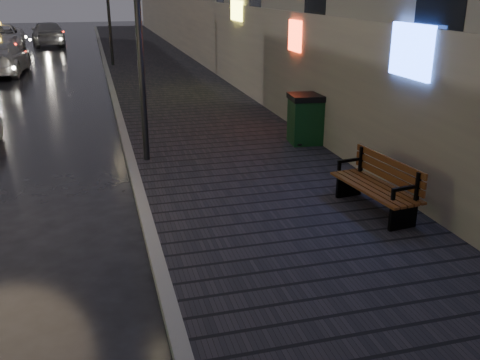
{
  "coord_description": "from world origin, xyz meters",
  "views": [
    {
      "loc": [
        0.84,
        -5.68,
        3.84
      ],
      "look_at": [
        3.01,
        2.25,
        0.85
      ],
      "focal_mm": 40.0,
      "sensor_mm": 36.0,
      "label": 1
    }
  ],
  "objects_px": {
    "lamp_near": "(137,4)",
    "taxi_far": "(0,38)",
    "taxi_mid": "(0,58)",
    "car_far": "(48,33)",
    "bench": "(379,185)",
    "trash_bin": "(305,118)"
  },
  "relations": [
    {
      "from": "lamp_near",
      "to": "taxi_far",
      "type": "distance_m",
      "value": 25.93
    },
    {
      "from": "bench",
      "to": "car_far",
      "type": "bearing_deg",
      "value": 95.41
    },
    {
      "from": "taxi_far",
      "to": "lamp_near",
      "type": "bearing_deg",
      "value": -78.98
    },
    {
      "from": "taxi_mid",
      "to": "car_far",
      "type": "relative_size",
      "value": 1.06
    },
    {
      "from": "lamp_near",
      "to": "taxi_far",
      "type": "height_order",
      "value": "lamp_near"
    },
    {
      "from": "taxi_mid",
      "to": "taxi_far",
      "type": "xyz_separation_m",
      "value": [
        -1.3,
        9.82,
        0.07
      ]
    },
    {
      "from": "taxi_far",
      "to": "car_far",
      "type": "height_order",
      "value": "car_far"
    },
    {
      "from": "lamp_near",
      "to": "car_far",
      "type": "xyz_separation_m",
      "value": [
        -3.72,
        28.17,
        -2.66
      ]
    },
    {
      "from": "bench",
      "to": "taxi_far",
      "type": "xyz_separation_m",
      "value": [
        -9.91,
        29.02,
        0.19
      ]
    },
    {
      "from": "trash_bin",
      "to": "taxi_far",
      "type": "xyz_separation_m",
      "value": [
        -10.3,
        24.68,
        0.04
      ]
    },
    {
      "from": "trash_bin",
      "to": "bench",
      "type": "bearing_deg",
      "value": -89.36
    },
    {
      "from": "trash_bin",
      "to": "taxi_mid",
      "type": "bearing_deg",
      "value": 126.97
    },
    {
      "from": "bench",
      "to": "taxi_mid",
      "type": "xyz_separation_m",
      "value": [
        -8.61,
        19.2,
        0.12
      ]
    },
    {
      "from": "bench",
      "to": "trash_bin",
      "type": "height_order",
      "value": "trash_bin"
    },
    {
      "from": "bench",
      "to": "taxi_mid",
      "type": "bearing_deg",
      "value": 106.81
    },
    {
      "from": "trash_bin",
      "to": "taxi_mid",
      "type": "relative_size",
      "value": 0.24
    },
    {
      "from": "bench",
      "to": "car_far",
      "type": "xyz_separation_m",
      "value": [
        -7.29,
        32.19,
        0.2
      ]
    },
    {
      "from": "trash_bin",
      "to": "taxi_mid",
      "type": "height_order",
      "value": "taxi_mid"
    },
    {
      "from": "lamp_near",
      "to": "bench",
      "type": "xyz_separation_m",
      "value": [
        3.56,
        -4.02,
        -2.86
      ]
    },
    {
      "from": "taxi_mid",
      "to": "trash_bin",
      "type": "bearing_deg",
      "value": 124.09
    },
    {
      "from": "bench",
      "to": "trash_bin",
      "type": "xyz_separation_m",
      "value": [
        0.39,
        4.35,
        0.14
      ]
    },
    {
      "from": "lamp_near",
      "to": "car_far",
      "type": "height_order",
      "value": "lamp_near"
    }
  ]
}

